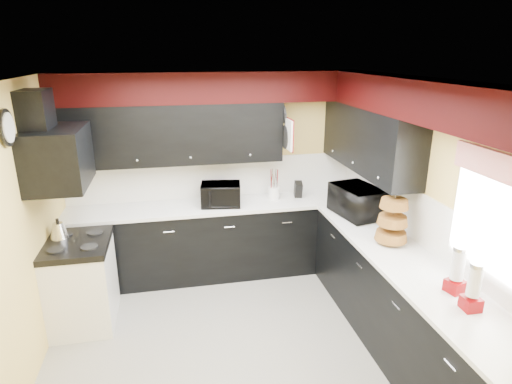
% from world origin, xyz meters
% --- Properties ---
extents(ground, '(3.60, 3.60, 0.00)m').
position_xyz_m(ground, '(0.00, 0.00, 0.00)').
color(ground, gray).
rests_on(ground, ground).
extents(wall_back, '(3.60, 0.06, 2.50)m').
position_xyz_m(wall_back, '(0.00, 1.80, 1.25)').
color(wall_back, '#E0C666').
rests_on(wall_back, ground).
extents(wall_right, '(0.06, 3.60, 2.50)m').
position_xyz_m(wall_right, '(1.80, 0.00, 1.25)').
color(wall_right, '#E0C666').
rests_on(wall_right, ground).
extents(wall_left, '(0.06, 3.60, 2.50)m').
position_xyz_m(wall_left, '(-1.80, 0.00, 1.25)').
color(wall_left, '#E0C666').
rests_on(wall_left, ground).
extents(ceiling, '(3.60, 3.60, 0.06)m').
position_xyz_m(ceiling, '(0.00, 0.00, 2.50)').
color(ceiling, white).
rests_on(ceiling, wall_back).
extents(cab_back, '(3.60, 0.60, 0.90)m').
position_xyz_m(cab_back, '(0.00, 1.50, 0.45)').
color(cab_back, black).
rests_on(cab_back, ground).
extents(cab_right, '(0.60, 3.00, 0.90)m').
position_xyz_m(cab_right, '(1.50, -0.30, 0.45)').
color(cab_right, black).
rests_on(cab_right, ground).
extents(counter_back, '(3.62, 0.64, 0.04)m').
position_xyz_m(counter_back, '(0.00, 1.50, 0.92)').
color(counter_back, white).
rests_on(counter_back, cab_back).
extents(counter_right, '(0.64, 3.02, 0.04)m').
position_xyz_m(counter_right, '(1.50, -0.30, 0.92)').
color(counter_right, white).
rests_on(counter_right, cab_right).
extents(splash_back, '(3.60, 0.02, 0.50)m').
position_xyz_m(splash_back, '(0.00, 1.79, 1.19)').
color(splash_back, white).
rests_on(splash_back, counter_back).
extents(splash_right, '(0.02, 3.60, 0.50)m').
position_xyz_m(splash_right, '(1.79, 0.00, 1.19)').
color(splash_right, white).
rests_on(splash_right, counter_right).
extents(upper_back, '(2.60, 0.35, 0.70)m').
position_xyz_m(upper_back, '(-0.50, 1.62, 1.80)').
color(upper_back, black).
rests_on(upper_back, wall_back).
extents(upper_right, '(0.35, 1.80, 0.70)m').
position_xyz_m(upper_right, '(1.62, 0.90, 1.80)').
color(upper_right, black).
rests_on(upper_right, wall_right).
extents(soffit_back, '(3.60, 0.36, 0.35)m').
position_xyz_m(soffit_back, '(0.00, 1.62, 2.33)').
color(soffit_back, black).
rests_on(soffit_back, wall_back).
extents(soffit_right, '(0.36, 3.24, 0.35)m').
position_xyz_m(soffit_right, '(1.62, -0.18, 2.33)').
color(soffit_right, black).
rests_on(soffit_right, wall_right).
extents(stove, '(0.60, 0.75, 0.86)m').
position_xyz_m(stove, '(-1.50, 0.75, 0.43)').
color(stove, white).
rests_on(stove, ground).
extents(cooktop, '(0.62, 0.77, 0.06)m').
position_xyz_m(cooktop, '(-1.50, 0.75, 0.89)').
color(cooktop, black).
rests_on(cooktop, stove).
extents(hood, '(0.50, 0.78, 0.55)m').
position_xyz_m(hood, '(-1.55, 0.75, 1.78)').
color(hood, black).
rests_on(hood, wall_left).
extents(hood_duct, '(0.24, 0.40, 0.40)m').
position_xyz_m(hood_duct, '(-1.68, 0.75, 2.20)').
color(hood_duct, black).
rests_on(hood_duct, wall_left).
extents(window, '(0.03, 0.86, 0.96)m').
position_xyz_m(window, '(1.79, -0.90, 1.55)').
color(window, white).
rests_on(window, wall_right).
extents(valance, '(0.04, 0.88, 0.20)m').
position_xyz_m(valance, '(1.73, -0.90, 1.95)').
color(valance, red).
rests_on(valance, wall_right).
extents(pan_top, '(0.03, 0.22, 0.40)m').
position_xyz_m(pan_top, '(0.82, 1.55, 2.00)').
color(pan_top, black).
rests_on(pan_top, upper_back).
extents(pan_mid, '(0.03, 0.28, 0.46)m').
position_xyz_m(pan_mid, '(0.82, 1.42, 1.75)').
color(pan_mid, black).
rests_on(pan_mid, upper_back).
extents(pan_low, '(0.03, 0.24, 0.42)m').
position_xyz_m(pan_low, '(0.82, 1.68, 1.72)').
color(pan_low, black).
rests_on(pan_low, upper_back).
extents(cut_board, '(0.03, 0.26, 0.35)m').
position_xyz_m(cut_board, '(0.83, 1.30, 1.80)').
color(cut_board, white).
rests_on(cut_board, upper_back).
extents(baskets, '(0.27, 0.27, 0.50)m').
position_xyz_m(baskets, '(1.52, 0.05, 1.18)').
color(baskets, brown).
rests_on(baskets, upper_right).
extents(clock, '(0.03, 0.30, 0.30)m').
position_xyz_m(clock, '(-1.77, 0.25, 2.15)').
color(clock, black).
rests_on(clock, wall_left).
extents(deco_plate, '(0.03, 0.24, 0.24)m').
position_xyz_m(deco_plate, '(1.77, -0.35, 2.25)').
color(deco_plate, white).
rests_on(deco_plate, wall_right).
extents(toaster_oven, '(0.52, 0.45, 0.27)m').
position_xyz_m(toaster_oven, '(0.04, 1.45, 1.08)').
color(toaster_oven, black).
rests_on(toaster_oven, counter_back).
extents(microwave, '(0.52, 0.67, 0.34)m').
position_xyz_m(microwave, '(1.51, 0.81, 1.11)').
color(microwave, black).
rests_on(microwave, counter_right).
extents(utensil_crock, '(0.16, 0.16, 0.15)m').
position_xyz_m(utensil_crock, '(0.72, 1.55, 1.02)').
color(utensil_crock, white).
rests_on(utensil_crock, counter_back).
extents(knife_block, '(0.11, 0.14, 0.20)m').
position_xyz_m(knife_block, '(1.04, 1.55, 1.04)').
color(knife_block, black).
rests_on(knife_block, counter_back).
extents(kettle, '(0.20, 0.20, 0.16)m').
position_xyz_m(kettle, '(-1.68, 0.88, 1.00)').
color(kettle, silver).
rests_on(kettle, cooktop).
extents(dispenser_a, '(0.16, 0.16, 0.34)m').
position_xyz_m(dispenser_a, '(1.57, -0.87, 1.11)').
color(dispenser_a, '#5C000C').
rests_on(dispenser_a, counter_right).
extents(dispenser_b, '(0.13, 0.13, 0.33)m').
position_xyz_m(dispenser_b, '(1.53, -1.10, 1.11)').
color(dispenser_b, '#730B00').
rests_on(dispenser_b, counter_right).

